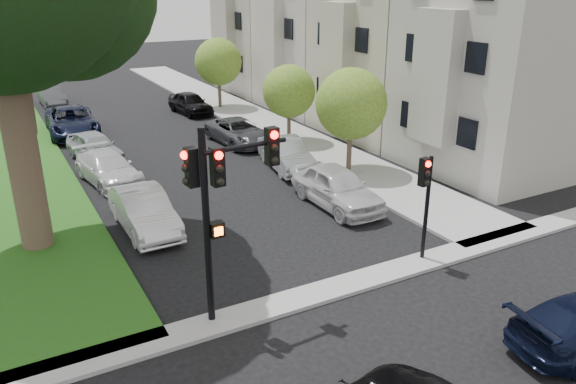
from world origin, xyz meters
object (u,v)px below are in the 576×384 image
small_tree_c (218,62)px  car_parked_9 (52,96)px  small_tree_b (289,91)px  car_parked_2 (239,132)px  car_parked_3 (190,103)px  car_parked_0 (337,187)px  traffic_signal_secondary (426,190)px  car_parked_8 (72,121)px  traffic_signal_main (220,190)px  car_parked_6 (108,168)px  car_parked_5 (144,211)px  small_tree_a (351,104)px  car_parked_1 (286,154)px  car_parked_7 (95,147)px

small_tree_c → car_parked_9: (-9.95, 6.41, -2.43)m
small_tree_b → car_parked_2: size_ratio=0.89×
small_tree_c → car_parked_3: size_ratio=1.14×
car_parked_2 → car_parked_0: bearing=-95.2°
traffic_signal_secondary → car_parked_9: size_ratio=0.81×
traffic_signal_secondary → small_tree_b: bearing=77.9°
small_tree_c → car_parked_8: bearing=-166.3°
traffic_signal_main → car_parked_2: size_ratio=1.10×
small_tree_c → car_parked_6: size_ratio=1.04×
traffic_signal_secondary → car_parked_2: bearing=87.9°
car_parked_5 → car_parked_6: car_parked_5 is taller
traffic_signal_secondary → car_parked_5: (-6.94, 6.52, -1.68)m
small_tree_a → car_parked_3: bearing=98.9°
small_tree_a → car_parked_3: size_ratio=1.15×
car_parked_5 → car_parked_9: size_ratio=1.03×
small_tree_c → car_parked_1: size_ratio=1.09×
car_parked_5 → car_parked_6: bearing=89.5°
car_parked_2 → car_parked_8: bearing=137.1°
car_parked_7 → car_parked_9: size_ratio=0.97×
car_parked_8 → car_parked_5: bearing=-86.9°
traffic_signal_main → car_parked_8: size_ratio=0.93×
car_parked_1 → car_parked_9: 21.48m
car_parked_6 → car_parked_5: bearing=-98.5°
car_parked_0 → car_parked_2: bearing=88.5°
car_parked_0 → car_parked_6: car_parked_0 is taller
small_tree_b → traffic_signal_main: size_ratio=0.80×
car_parked_5 → car_parked_6: (-0.04, 5.67, -0.07)m
traffic_signal_secondary → car_parked_2: 15.22m
traffic_signal_main → car_parked_9: bearing=90.7°
small_tree_a → car_parked_7: size_ratio=1.15×
small_tree_c → car_parked_1: bearing=-99.4°
traffic_signal_main → car_parked_8: 21.46m
car_parked_7 → small_tree_a: bearing=-48.1°
car_parked_0 → car_parked_9: 26.06m
traffic_signal_secondary → car_parked_7: size_ratio=0.83×
car_parked_2 → car_parked_9: bearing=112.9°
car_parked_2 → car_parked_9: (-7.49, 15.05, 0.05)m
small_tree_b → car_parked_5: bearing=-143.1°
car_parked_9 → small_tree_a: bearing=-66.9°
car_parked_0 → car_parked_6: (-7.22, 7.07, -0.14)m
small_tree_a → small_tree_c: bearing=90.0°
car_parked_1 → car_parked_6: car_parked_1 is taller
car_parked_3 → car_parked_7: 10.62m
small_tree_a → car_parked_0: bearing=-131.0°
car_parked_2 → car_parked_3: bearing=85.5°
small_tree_b → car_parked_6: (-9.98, -1.79, -2.14)m
car_parked_6 → car_parked_7: car_parked_7 is taller
small_tree_a → car_parked_2: (-2.46, 6.82, -2.53)m
small_tree_c → car_parked_7: 12.96m
traffic_signal_main → car_parked_0: bearing=36.6°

